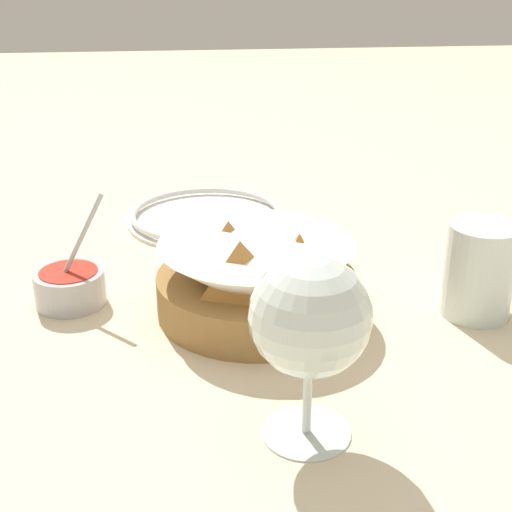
{
  "coord_description": "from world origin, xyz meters",
  "views": [
    {
      "loc": [
        -0.11,
        -0.62,
        0.35
      ],
      "look_at": [
        -0.04,
        0.03,
        0.06
      ],
      "focal_mm": 50.0,
      "sensor_mm": 36.0,
      "label": 1
    }
  ],
  "objects_px": {
    "sauce_cup": "(70,285)",
    "side_plate": "(207,216)",
    "food_basket": "(256,281)",
    "beer_mug": "(480,272)",
    "wine_glass": "(310,321)"
  },
  "relations": [
    {
      "from": "sauce_cup",
      "to": "beer_mug",
      "type": "distance_m",
      "value": 0.42
    },
    {
      "from": "food_basket",
      "to": "side_plate",
      "type": "distance_m",
      "value": 0.27
    },
    {
      "from": "sauce_cup",
      "to": "beer_mug",
      "type": "relative_size",
      "value": 1.12
    },
    {
      "from": "wine_glass",
      "to": "food_basket",
      "type": "bearing_deg",
      "value": 94.75
    },
    {
      "from": "wine_glass",
      "to": "beer_mug",
      "type": "bearing_deg",
      "value": 40.5
    },
    {
      "from": "side_plate",
      "to": "wine_glass",
      "type": "bearing_deg",
      "value": -83.33
    },
    {
      "from": "sauce_cup",
      "to": "food_basket",
      "type": "bearing_deg",
      "value": -11.93
    },
    {
      "from": "beer_mug",
      "to": "food_basket",
      "type": "bearing_deg",
      "value": 173.72
    },
    {
      "from": "food_basket",
      "to": "wine_glass",
      "type": "height_order",
      "value": "wine_glass"
    },
    {
      "from": "food_basket",
      "to": "beer_mug",
      "type": "xyz_separation_m",
      "value": [
        0.23,
        -0.02,
        0.01
      ]
    },
    {
      "from": "sauce_cup",
      "to": "side_plate",
      "type": "height_order",
      "value": "sauce_cup"
    },
    {
      "from": "sauce_cup",
      "to": "beer_mug",
      "type": "xyz_separation_m",
      "value": [
        0.42,
        -0.07,
        0.02
      ]
    },
    {
      "from": "food_basket",
      "to": "beer_mug",
      "type": "relative_size",
      "value": 1.87
    },
    {
      "from": "sauce_cup",
      "to": "side_plate",
      "type": "relative_size",
      "value": 0.56
    },
    {
      "from": "wine_glass",
      "to": "beer_mug",
      "type": "height_order",
      "value": "wine_glass"
    }
  ]
}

